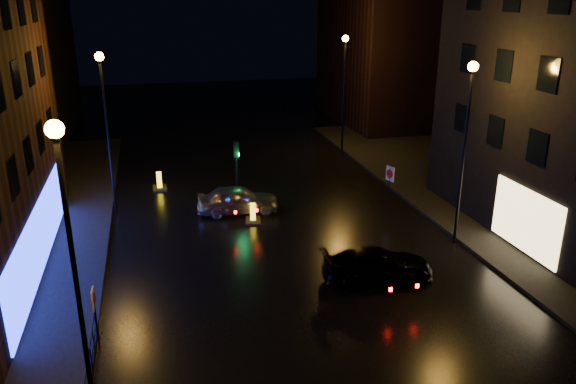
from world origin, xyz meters
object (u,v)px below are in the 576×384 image
bollard_near (253,218)px  bollard_far (160,185)px  dark_sedan (378,265)px  road_sign_left (94,304)px  traffic_signal (237,193)px  silver_hatchback (238,199)px  road_sign_right (390,177)px

bollard_near → bollard_far: bearing=135.5°
dark_sedan → road_sign_left: 10.97m
bollard_far → road_sign_left: size_ratio=0.57×
traffic_signal → road_sign_left: traffic_signal is taller
bollard_far → road_sign_left: 15.98m
bollard_near → road_sign_left: bearing=-116.3°
dark_sedan → bollard_far: size_ratio=3.72×
silver_hatchback → road_sign_right: size_ratio=1.75×
silver_hatchback → road_sign_right: bearing=-97.1°
road_sign_right → dark_sedan: bearing=45.0°
traffic_signal → road_sign_right: bearing=-23.1°
dark_sedan → road_sign_right: bearing=-23.3°
bollard_near → traffic_signal: bearing=105.5°
silver_hatchback → bollard_near: silver_hatchback is taller
silver_hatchback → dark_sedan: silver_hatchback is taller
silver_hatchback → bollard_far: size_ratio=3.50×
dark_sedan → bollard_far: dark_sedan is taller
traffic_signal → bollard_near: bearing=-85.0°
traffic_signal → bollard_near: size_ratio=2.75×
silver_hatchback → dark_sedan: bearing=-149.9°
bollard_near → road_sign_right: 7.59m
traffic_signal → road_sign_right: traffic_signal is taller
traffic_signal → bollard_far: bearing=142.7°
traffic_signal → road_sign_left: bearing=-118.1°
bollard_far → road_sign_right: road_sign_right is taller
bollard_near → bollard_far: size_ratio=1.03×
traffic_signal → bollard_far: (-4.19, 3.19, -0.27)m
silver_hatchback → bollard_far: silver_hatchback is taller
silver_hatchback → bollard_far: (-3.94, 4.91, -0.50)m
bollard_far → road_sign_right: size_ratio=0.50×
dark_sedan → road_sign_left: size_ratio=2.14×
dark_sedan → bollard_near: dark_sedan is taller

